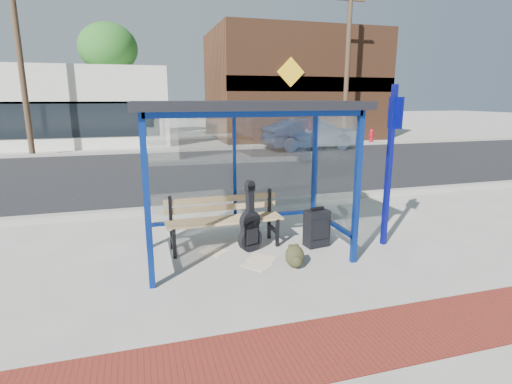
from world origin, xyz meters
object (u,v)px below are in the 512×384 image
object	(u,v)px
suitcase	(317,228)
parked_car	(311,134)
bench	(224,217)
backpack	(295,257)
guitar_bag	(250,227)
fire_hydrant	(371,136)

from	to	relation	value
suitcase	parked_car	xyz separation A→B (m)	(5.26, 12.06, 0.44)
bench	backpack	xyz separation A→B (m)	(0.83, -1.15, -0.35)
parked_car	guitar_bag	bearing A→B (deg)	148.66
bench	suitcase	xyz separation A→B (m)	(1.51, -0.44, -0.20)
bench	suitcase	world-z (taller)	bench
bench	parked_car	bearing A→B (deg)	58.59
backpack	fire_hydrant	size ratio (longest dim) A/B	0.44
bench	backpack	world-z (taller)	bench
guitar_bag	suitcase	xyz separation A→B (m)	(1.14, -0.10, -0.09)
guitar_bag	backpack	xyz separation A→B (m)	(0.47, -0.82, -0.24)
guitar_bag	fire_hydrant	world-z (taller)	guitar_bag
bench	fire_hydrant	xyz separation A→B (m)	(11.05, 13.09, -0.09)
bench	parked_car	size ratio (longest dim) A/B	0.42
guitar_bag	fire_hydrant	bearing A→B (deg)	32.75
suitcase	fire_hydrant	size ratio (longest dim) A/B	0.87
guitar_bag	fire_hydrant	size ratio (longest dim) A/B	1.40
fire_hydrant	guitar_bag	bearing A→B (deg)	-128.51
bench	suitcase	bearing A→B (deg)	-17.46
suitcase	backpack	world-z (taller)	suitcase
bench	parked_car	distance (m)	13.45
backpack	fire_hydrant	bearing A→B (deg)	59.61
guitar_bag	suitcase	bearing A→B (deg)	-23.89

